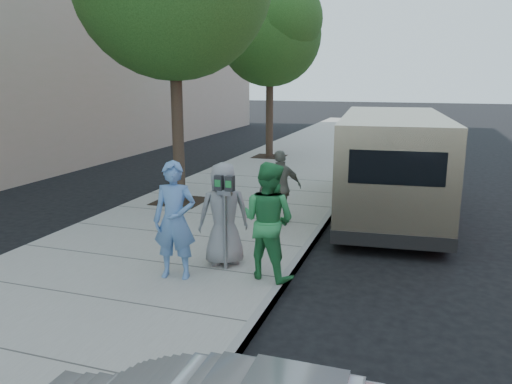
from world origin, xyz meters
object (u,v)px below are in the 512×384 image
at_px(person_striped_polo, 281,188).
at_px(person_gray_shirt, 224,214).
at_px(parking_meter, 225,202).
at_px(tree_far, 271,30).
at_px(person_green_shirt, 268,221).
at_px(van, 391,163).
at_px(person_officer, 175,220).

bearing_deg(person_striped_polo, person_gray_shirt, 45.13).
bearing_deg(parking_meter, tree_far, 107.08).
bearing_deg(tree_far, person_gray_shirt, -76.93).
bearing_deg(person_green_shirt, person_striped_polo, -62.89).
height_order(van, person_officer, van).
bearing_deg(tree_far, person_striped_polo, -71.86).
distance_m(person_officer, person_green_shirt, 1.42).
bearing_deg(person_gray_shirt, parking_meter, 86.69).
distance_m(tree_far, person_striped_polo, 10.03).
xyz_separation_m(parking_meter, person_gray_shirt, (-0.11, 0.22, -0.26)).
bearing_deg(person_striped_polo, person_officer, 38.12).
xyz_separation_m(person_officer, person_green_shirt, (1.34, 0.46, -0.00)).
bearing_deg(parking_meter, van, 68.17).
distance_m(van, person_gray_shirt, 5.01).
relative_size(tree_far, parking_meter, 4.23).
relative_size(person_officer, person_striped_polo, 1.15).
bearing_deg(person_gray_shirt, person_striped_polo, -126.00).
bearing_deg(person_officer, person_green_shirt, 8.16).
relative_size(van, person_gray_shirt, 3.84).
distance_m(van, person_green_shirt, 4.97).
bearing_deg(person_gray_shirt, person_green_shirt, 130.40).
relative_size(person_green_shirt, person_striped_polo, 1.15).
bearing_deg(person_gray_shirt, van, -147.42).
relative_size(person_officer, person_green_shirt, 1.00).
distance_m(person_green_shirt, person_gray_shirt, 0.91).
xyz_separation_m(tree_far, person_gray_shirt, (2.60, -11.20, -3.88)).
bearing_deg(van, person_striped_polo, -141.07).
xyz_separation_m(parking_meter, van, (2.22, 4.65, -0.01)).
distance_m(tree_far, van, 9.13).
height_order(person_officer, person_gray_shirt, person_officer).
xyz_separation_m(person_gray_shirt, person_striped_polo, (0.27, 2.44, -0.06)).
distance_m(parking_meter, person_striped_polo, 2.68).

